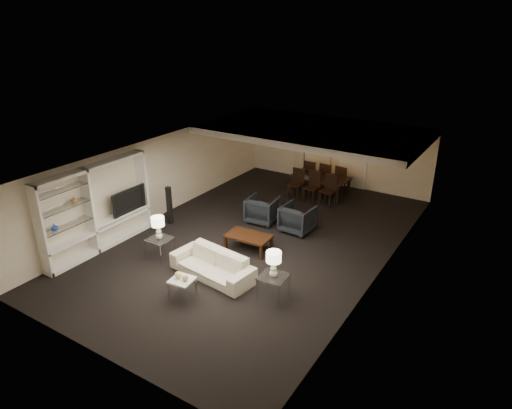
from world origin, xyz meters
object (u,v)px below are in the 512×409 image
at_px(table_lamp_right, 274,264).
at_px(floor_speaker, 169,205).
at_px(chair_nl, 296,184).
at_px(chair_fr, 343,179).
at_px(side_table_left, 160,248).
at_px(dining_table, 319,186).
at_px(television, 126,200).
at_px(vase_amber, 74,200).
at_px(coffee_table, 248,242).
at_px(table_lamp_left, 158,228).
at_px(vase_blue, 54,227).
at_px(chair_fl, 312,173).
at_px(sofa, 212,265).
at_px(armchair_left, 262,210).
at_px(chair_nr, 328,191).
at_px(chair_nm, 311,187).
at_px(armchair_right, 298,219).
at_px(chair_fm, 327,176).
at_px(marble_table, 183,289).
at_px(pendant_light, 322,147).
at_px(side_table_right, 273,287).

bearing_deg(table_lamp_right, floor_speaker, 159.44).
relative_size(chair_nl, chair_fr, 1.00).
distance_m(side_table_left, dining_table, 6.46).
bearing_deg(floor_speaker, chair_fr, 50.31).
xyz_separation_m(television, vase_amber, (-0.03, -1.60, 0.56)).
distance_m(coffee_table, table_lamp_left, 2.42).
xyz_separation_m(vase_blue, chair_fl, (2.75, 8.63, -0.65)).
relative_size(coffee_table, side_table_left, 2.00).
xyz_separation_m(sofa, floor_speaker, (-2.91, 1.73, 0.27)).
bearing_deg(chair_fl, vase_amber, 74.71).
distance_m(vase_amber, floor_speaker, 3.04).
xyz_separation_m(armchair_left, chair_fl, (-0.07, 3.60, 0.10)).
bearing_deg(chair_nr, floor_speaker, -126.28).
bearing_deg(chair_nm, armchair_right, -69.26).
relative_size(dining_table, chair_nm, 1.92).
bearing_deg(table_lamp_left, chair_nr, 68.25).
relative_size(sofa, armchair_right, 2.45).
height_order(vase_blue, chair_nm, vase_blue).
xyz_separation_m(sofa, chair_nr, (0.53, 5.60, 0.19)).
bearing_deg(chair_fm, marble_table, 94.03).
distance_m(side_table_left, chair_nr, 6.03).
height_order(television, vase_blue, television).
relative_size(side_table_left, chair_fl, 0.59).
bearing_deg(marble_table, pendant_light, 88.36).
height_order(coffee_table, floor_speaker, floor_speaker).
bearing_deg(chair_nm, table_lamp_left, -101.73).
relative_size(vase_amber, dining_table, 0.09).
bearing_deg(pendant_light, chair_fm, 101.83).
height_order(chair_nm, chair_fr, same).
bearing_deg(chair_fl, armchair_left, 94.81).
height_order(marble_table, chair_fr, chair_fr).
height_order(dining_table, chair_nm, chair_nm).
bearing_deg(chair_fl, chair_fm, -176.26).
bearing_deg(chair_fm, side_table_right, 107.92).
bearing_deg(coffee_table, dining_table, 90.83).
bearing_deg(dining_table, chair_nm, -88.00).
bearing_deg(table_lamp_right, chair_nl, 112.93).
bearing_deg(table_lamp_left, chair_fl, 81.48).
xyz_separation_m(marble_table, vase_amber, (-3.42, 0.03, 1.39)).
xyz_separation_m(television, vase_blue, (-0.03, -2.26, 0.07)).
relative_size(marble_table, chair_nm, 0.49).
height_order(pendant_light, armchair_left, pendant_light).
bearing_deg(floor_speaker, marble_table, -50.14).
relative_size(armchair_right, chair_fm, 0.88).
bearing_deg(pendant_light, chair_nr, -9.22).
height_order(television, chair_nl, television).
xyz_separation_m(coffee_table, table_lamp_right, (1.70, -1.60, 0.65)).
xyz_separation_m(chair_nm, chair_fl, (-0.60, 1.30, 0.00)).
xyz_separation_m(coffee_table, side_table_right, (1.70, -1.60, 0.06)).
distance_m(table_lamp_left, chair_fr, 7.26).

